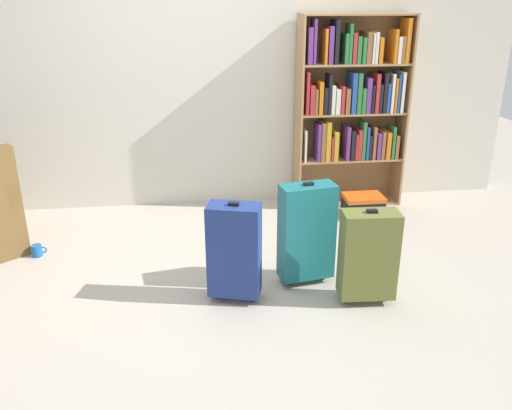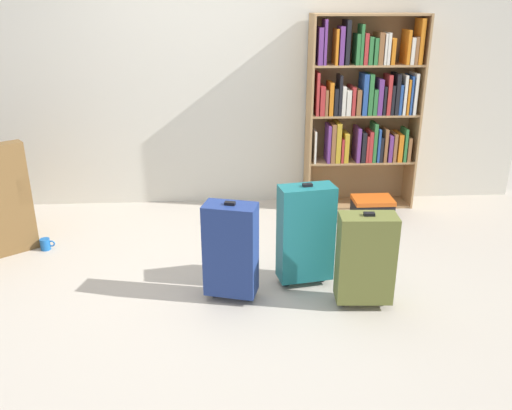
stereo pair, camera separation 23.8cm
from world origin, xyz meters
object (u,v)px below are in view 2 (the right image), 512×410
storage_box (372,208)px  suitcase_navy_blue (231,250)px  mug (46,244)px  suitcase_teal (306,233)px  bookshelf (364,105)px  suitcase_olive (366,258)px

storage_box → suitcase_navy_blue: size_ratio=0.52×
mug → suitcase_teal: (2.04, -0.67, 0.35)m
bookshelf → suitcase_olive: bookshelf is taller
mug → storage_box: 2.89m
bookshelf → mug: (-2.80, -0.87, -0.95)m
bookshelf → storage_box: bookshelf is taller
storage_box → suitcase_navy_blue: suitcase_navy_blue is taller
suitcase_olive → bookshelf: bearing=77.6°
mug → suitcase_olive: suitcase_olive is taller
storage_box → suitcase_teal: suitcase_teal is taller
suitcase_navy_blue → suitcase_olive: (0.88, -0.14, -0.02)m
bookshelf → suitcase_olive: size_ratio=2.69×
storage_box → mug: bearing=-170.2°
suitcase_navy_blue → suitcase_olive: suitcase_navy_blue is taller
mug → suitcase_navy_blue: 1.76m
mug → suitcase_olive: bearing=-22.4°
storage_box → suitcase_teal: 1.44m
mug → suitcase_teal: size_ratio=0.16×
mug → storage_box: bearing=9.8°
suitcase_teal → suitcase_olive: size_ratio=1.14×
suitcase_teal → suitcase_olive: suitcase_teal is taller
suitcase_teal → bookshelf: bearing=63.8°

